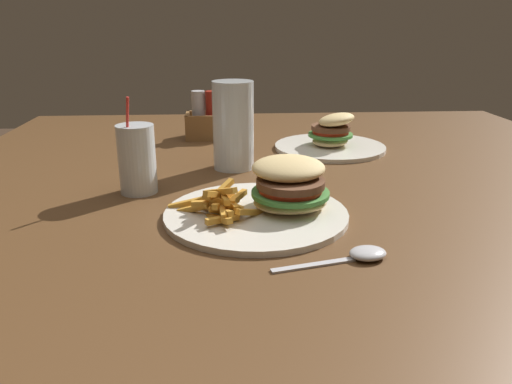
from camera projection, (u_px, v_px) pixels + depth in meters
name	position (u px, v px, depth m)	size (l,w,h in m)	color
dining_table	(295.00, 221.00, 1.07)	(1.52, 1.41, 0.71)	brown
meal_plate_near	(271.00, 199.00, 0.81)	(0.30, 0.30, 0.10)	silver
beer_glass	(233.00, 128.00, 1.05)	(0.09, 0.09, 0.18)	silver
juice_glass	(137.00, 162.00, 0.91)	(0.07, 0.07, 0.18)	silver
spoon	(362.00, 254.00, 0.66)	(0.16, 0.06, 0.01)	silver
meal_plate_far	(331.00, 139.00, 1.22)	(0.27, 0.27, 0.10)	silver
condiment_caddy	(206.00, 121.00, 1.33)	(0.11, 0.09, 0.12)	brown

